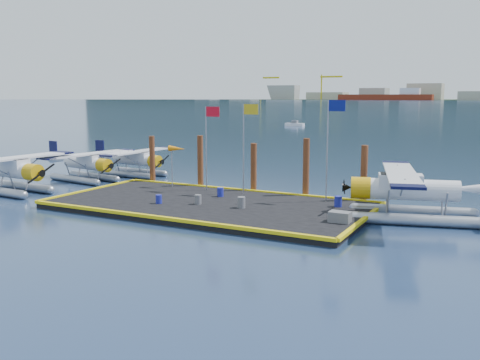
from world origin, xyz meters
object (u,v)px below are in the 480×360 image
object	(u,v)px
seaplane_a	(11,172)
crate	(340,217)
drum_1	(198,199)
drum_4	(338,201)
seaplane_d	(408,193)
flagpole_blue	(331,135)
seaplane_b	(87,165)
piling_1	(200,163)
flagpole_red	(209,135)
piling_4	(364,176)
drum_3	(159,199)
flagpole_yellow	(246,135)
drum_2	(241,202)
drum_5	(220,192)
windsock	(177,150)
piling_3	(306,170)
piling_0	(152,161)
seaplane_c	(136,161)
piling_2	(254,170)

from	to	relation	value
seaplane_a	crate	distance (m)	24.90
drum_1	drum_4	size ratio (longest dim) A/B	0.91
seaplane_d	flagpole_blue	size ratio (longest dim) A/B	1.63
seaplane_b	piling_1	bearing A→B (deg)	102.38
flagpole_red	piling_1	bearing A→B (deg)	136.85
crate	piling_4	size ratio (longest dim) A/B	0.29
drum_3	drum_4	bearing A→B (deg)	22.36
seaplane_d	piling_4	world-z (taller)	piling_4
flagpole_blue	flagpole_yellow	bearing A→B (deg)	180.00
flagpole_red	seaplane_a	bearing A→B (deg)	-156.71
seaplane_b	drum_3	distance (m)	13.71
drum_2	drum_5	distance (m)	3.97
seaplane_b	windsock	distance (m)	9.96
piling_3	windsock	bearing A→B (deg)	-170.47
drum_2	drum_3	distance (m)	5.41
crate	windsock	bearing A→B (deg)	159.84
piling_0	flagpole_red	bearing A→B (deg)	-14.46
seaplane_a	seaplane_c	size ratio (longest dim) A/B	1.17
drum_4	piling_3	bearing A→B (deg)	138.02
seaplane_d	seaplane_c	bearing A→B (deg)	60.31
piling_2	piling_4	world-z (taller)	piling_4
crate	piling_0	bearing A→B (deg)	158.91
seaplane_a	piling_4	world-z (taller)	piling_4
drum_1	piling_3	distance (m)	8.01
seaplane_a	crate	size ratio (longest dim) A/B	8.80
flagpole_red	drum_1	bearing A→B (deg)	-67.20
seaplane_b	drum_4	xyz separation A→B (m)	(22.48, -2.15, -0.66)
piling_1	piling_4	distance (m)	12.50
drum_4	drum_5	world-z (taller)	drum_4
drum_5	seaplane_b	bearing A→B (deg)	169.90
piling_1	piling_3	size ratio (longest dim) A/B	0.98
drum_2	drum_3	size ratio (longest dim) A/B	1.23
crate	flagpole_yellow	size ratio (longest dim) A/B	0.19
seaplane_d	drum_5	distance (m)	12.27
drum_3	drum_5	world-z (taller)	drum_5
drum_1	drum_4	bearing A→B (deg)	22.31
flagpole_blue	piling_2	world-z (taller)	flagpole_blue
piling_3	drum_3	bearing A→B (deg)	-135.11
drum_2	drum_4	bearing A→B (deg)	30.86
seaplane_b	crate	size ratio (longest dim) A/B	7.89
windsock	piling_3	xyz separation A→B (m)	(9.53, 1.60, -1.08)
seaplane_a	flagpole_red	distance (m)	15.05
seaplane_a	piling_1	bearing A→B (deg)	125.39
piling_1	piling_3	xyz separation A→B (m)	(8.50, 0.00, 0.05)
seaplane_b	drum_2	distance (m)	18.14
seaplane_a	flagpole_yellow	bearing A→B (deg)	112.72
piling_1	piling_2	size ratio (longest dim) A/B	1.11
drum_5	crate	xyz separation A→B (m)	(9.39, -3.45, -0.02)
piling_2	seaplane_c	bearing A→B (deg)	165.23
seaplane_c	crate	bearing A→B (deg)	67.28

